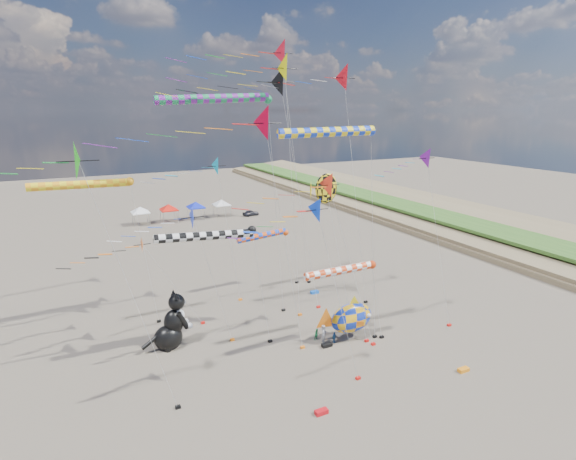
# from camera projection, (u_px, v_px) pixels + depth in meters

# --- Properties ---
(ground) EXTENTS (260.00, 260.00, 0.00)m
(ground) POSITION_uv_depth(u_px,v_px,m) (375.00, 408.00, 30.76)
(ground) COLOR brown
(ground) RESTS_ON ground
(delta_kite_0) EXTENTS (10.74, 1.58, 9.35)m
(delta_kite_0) POSITION_uv_depth(u_px,v_px,m) (133.00, 251.00, 38.39)
(delta_kite_0) COLOR orange
(delta_kite_0) RESTS_ON ground
(delta_kite_1) EXTENTS (8.17, 1.85, 14.49)m
(delta_kite_1) POSITION_uv_depth(u_px,v_px,m) (327.00, 214.00, 29.33)
(delta_kite_1) COLOR #0B3BE2
(delta_kite_1) RESTS_ON ground
(delta_kite_2) EXTENTS (13.48, 2.82, 23.61)m
(delta_kite_2) POSITION_uv_depth(u_px,v_px,m) (282.00, 84.00, 38.99)
(delta_kite_2) COLOR black
(delta_kite_2) RESTS_ON ground
(delta_kite_3) EXTENTS (10.49, 2.12, 15.39)m
(delta_kite_3) POSITION_uv_depth(u_px,v_px,m) (339.00, 190.00, 33.72)
(delta_kite_3) COLOR #FE3518
(delta_kite_3) RESTS_ON ground
(delta_kite_4) EXTENTS (9.20, 2.02, 15.69)m
(delta_kite_4) POSITION_uv_depth(u_px,v_px,m) (203.00, 169.00, 43.11)
(delta_kite_4) COLOR #0DB2D9
(delta_kite_4) RESTS_ON ground
(delta_kite_5) EXTENTS (11.59, 2.72, 24.10)m
(delta_kite_5) POSITION_uv_depth(u_px,v_px,m) (349.00, 79.00, 40.56)
(delta_kite_5) COLOR red
(delta_kite_5) RESTS_ON ground
(delta_kite_6) EXTENTS (14.95, 2.79, 26.76)m
(delta_kite_6) POSITION_uv_depth(u_px,v_px,m) (269.00, 55.00, 44.60)
(delta_kite_6) COLOR red
(delta_kite_6) RESTS_ON ground
(delta_kite_7) EXTENTS (11.26, 2.54, 18.31)m
(delta_kite_7) POSITION_uv_depth(u_px,v_px,m) (86.00, 166.00, 24.70)
(delta_kite_7) COLOR #199015
(delta_kite_7) RESTS_ON ground
(delta_kite_8) EXTENTS (8.52, 2.11, 12.56)m
(delta_kite_8) POSITION_uv_depth(u_px,v_px,m) (193.00, 222.00, 35.65)
(delta_kite_8) COLOR #0422CF
(delta_kite_8) RESTS_ON ground
(delta_kite_9) EXTENTS (11.58, 2.57, 24.50)m
(delta_kite_9) POSITION_uv_depth(u_px,v_px,m) (269.00, 71.00, 37.42)
(delta_kite_9) COLOR #FFFD05
(delta_kite_9) RESTS_ON ground
(delta_kite_10) EXTENTS (15.10, 2.72, 20.34)m
(delta_kite_10) POSITION_uv_depth(u_px,v_px,m) (242.00, 126.00, 31.51)
(delta_kite_10) COLOR red
(delta_kite_10) RESTS_ON ground
(delta_kite_11) EXTENTS (7.86, 1.91, 16.86)m
(delta_kite_11) POSITION_uv_depth(u_px,v_px,m) (438.00, 163.00, 37.10)
(delta_kite_11) COLOR purple
(delta_kite_11) RESTS_ON ground
(windsock_0) EXTENTS (11.52, 0.80, 21.11)m
(windsock_0) POSITION_uv_depth(u_px,v_px,m) (219.00, 100.00, 37.80)
(windsock_0) COLOR #1A8F52
(windsock_0) RESTS_ON ground
(windsock_1) EXTENTS (9.42, 0.72, 10.78)m
(windsock_1) POSITION_uv_depth(u_px,v_px,m) (210.00, 236.00, 34.73)
(windsock_1) COLOR black
(windsock_1) RESTS_ON ground
(windsock_2) EXTENTS (9.56, 0.76, 18.59)m
(windsock_2) POSITION_uv_depth(u_px,v_px,m) (332.00, 133.00, 33.51)
(windsock_2) COLOR blue
(windsock_2) RESTS_ON ground
(windsock_3) EXTENTS (9.59, 0.74, 14.14)m
(windsock_3) POSITION_uv_depth(u_px,v_px,m) (85.00, 185.00, 37.58)
(windsock_3) COLOR orange
(windsock_3) RESTS_ON ground
(windsock_4) EXTENTS (8.10, 0.71, 7.55)m
(windsock_4) POSITION_uv_depth(u_px,v_px,m) (344.00, 270.00, 36.57)
(windsock_4) COLOR red
(windsock_4) RESTS_ON ground
(windsock_5) EXTENTS (7.50, 0.73, 6.76)m
(windsock_5) POSITION_uv_depth(u_px,v_px,m) (265.00, 235.00, 49.70)
(windsock_5) COLOR #E34C10
(windsock_5) RESTS_ON ground
(angelfish_kite) EXTENTS (3.74, 3.02, 14.54)m
(angelfish_kite) POSITION_uv_depth(u_px,v_px,m) (324.00, 190.00, 38.76)
(angelfish_kite) COLOR yellow
(angelfish_kite) RESTS_ON ground
(cat_inflatable) EXTENTS (3.91, 2.27, 5.02)m
(cat_inflatable) POSITION_uv_depth(u_px,v_px,m) (170.00, 320.00, 38.14)
(cat_inflatable) COLOR black
(cat_inflatable) RESTS_ON ground
(fish_inflatable) EXTENTS (5.54, 2.54, 4.18)m
(fish_inflatable) POSITION_uv_depth(u_px,v_px,m) (351.00, 318.00, 39.50)
(fish_inflatable) COLOR #1231B8
(fish_inflatable) RESTS_ON ground
(person_adult) EXTENTS (0.79, 0.76, 1.81)m
(person_adult) POSITION_uv_depth(u_px,v_px,m) (324.00, 335.00, 39.00)
(person_adult) COLOR gray
(person_adult) RESTS_ON ground
(child_green) EXTENTS (0.57, 0.47, 1.08)m
(child_green) POSITION_uv_depth(u_px,v_px,m) (317.00, 334.00, 39.81)
(child_green) COLOR #22854A
(child_green) RESTS_ON ground
(child_blue) EXTENTS (0.65, 0.47, 1.02)m
(child_blue) POSITION_uv_depth(u_px,v_px,m) (334.00, 337.00, 39.32)
(child_blue) COLOR #2B6DB4
(child_blue) RESTS_ON ground
(kite_bag_0) EXTENTS (0.90, 0.44, 0.30)m
(kite_bag_0) POSITION_uv_depth(u_px,v_px,m) (327.00, 345.00, 38.74)
(kite_bag_0) COLOR black
(kite_bag_0) RESTS_ON ground
(kite_bag_1) EXTENTS (0.90, 0.44, 0.30)m
(kite_bag_1) POSITION_uv_depth(u_px,v_px,m) (321.00, 412.00, 30.16)
(kite_bag_1) COLOR red
(kite_bag_1) RESTS_ON ground
(kite_bag_2) EXTENTS (0.90, 0.44, 0.30)m
(kite_bag_2) POSITION_uv_depth(u_px,v_px,m) (463.00, 370.00, 35.06)
(kite_bag_2) COLOR orange
(kite_bag_2) RESTS_ON ground
(kite_bag_3) EXTENTS (0.90, 0.44, 0.30)m
(kite_bag_3) POSITION_uv_depth(u_px,v_px,m) (315.00, 292.00, 50.03)
(kite_bag_3) COLOR blue
(kite_bag_3) RESTS_ON ground
(tent_row) EXTENTS (19.20, 4.20, 3.80)m
(tent_row) POSITION_uv_depth(u_px,v_px,m) (182.00, 204.00, 82.47)
(tent_row) COLOR white
(tent_row) RESTS_ON ground
(parked_car) EXTENTS (3.33, 1.67, 1.09)m
(parked_car) POSITION_uv_depth(u_px,v_px,m) (251.00, 213.00, 86.89)
(parked_car) COLOR #26262D
(parked_car) RESTS_ON ground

